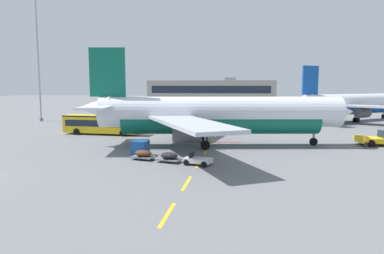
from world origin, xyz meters
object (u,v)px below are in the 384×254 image
ground_crew_worker (366,141)px  apron_light_mast_near (37,33)px  baggage_train (169,157)px  airliner_foreground (216,115)px  pushback_tug (384,138)px  apron_shuttle_bus (102,123)px  uld_cargo_container (140,148)px  airliner_mid_left (351,104)px

ground_crew_worker → apron_light_mast_near: apron_light_mast_near is taller
baggage_train → apron_light_mast_near: 54.00m
baggage_train → ground_crew_worker: (21.69, 10.61, 0.44)m
airliner_foreground → apron_light_mast_near: size_ratio=1.14×
pushback_tug → airliner_foreground: bearing=-170.7°
apron_shuttle_bus → ground_crew_worker: bearing=-11.2°
baggage_train → pushback_tug: bearing=29.0°
baggage_train → apron_light_mast_near: (-36.35, 35.66, 17.98)m
ground_crew_worker → uld_cargo_container: (-25.57, -7.76, -0.17)m
baggage_train → apron_light_mast_near: bearing=135.6°
airliner_foreground → airliner_mid_left: airliner_foreground is taller
airliner_foreground → baggage_train: 11.44m
apron_shuttle_bus → apron_light_mast_near: bearing=140.5°
baggage_train → ground_crew_worker: bearing=26.1°
airliner_foreground → apron_shuttle_bus: bearing=157.8°
pushback_tug → apron_light_mast_near: 67.29m
baggage_train → ground_crew_worker: 24.15m
apron_shuttle_bus → baggage_train: size_ratio=1.40×
apron_shuttle_bus → baggage_train: 23.14m
ground_crew_worker → apron_light_mast_near: (-58.04, 25.04, 17.54)m
baggage_train → uld_cargo_container: uld_cargo_container is taller
airliner_mid_left → apron_shuttle_bus: 52.73m
ground_crew_worker → pushback_tug: bearing=45.5°
apron_shuttle_bus → ground_crew_worker: (36.42, -7.19, -0.78)m
apron_shuttle_bus → baggage_train: apron_shuttle_bus is taller
apron_shuttle_bus → apron_light_mast_near: size_ratio=0.40×
pushback_tug → apron_shuttle_bus: size_ratio=0.51×
uld_cargo_container → ground_crew_worker: bearing=16.9°
pushback_tug → airliner_mid_left: airliner_mid_left is taller
airliner_mid_left → apron_shuttle_bus: size_ratio=2.41×
baggage_train → apron_light_mast_near: size_ratio=0.28×
airliner_foreground → apron_light_mast_near: apron_light_mast_near is taller
airliner_foreground → apron_shuttle_bus: airliner_foreground is taller
apron_shuttle_bus → apron_light_mast_near: 32.66m
apron_shuttle_bus → airliner_foreground: bearing=-22.2°
pushback_tug → baggage_train: 28.36m
airliner_foreground → baggage_train: bearing=-109.6°
airliner_foreground → baggage_train: airliner_foreground is taller
pushback_tug → apron_light_mast_near: size_ratio=0.20×
airliner_mid_left → apron_shuttle_bus: bearing=-147.5°
uld_cargo_container → apron_light_mast_near: bearing=134.7°
airliner_mid_left → apron_light_mast_near: 68.51m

